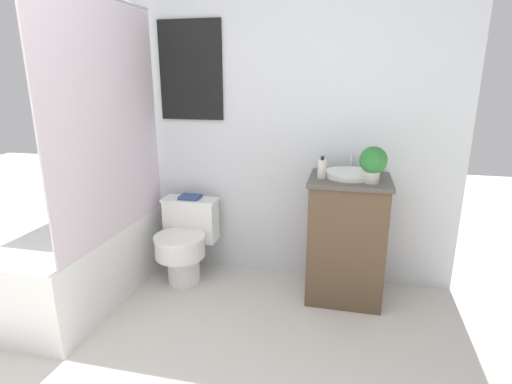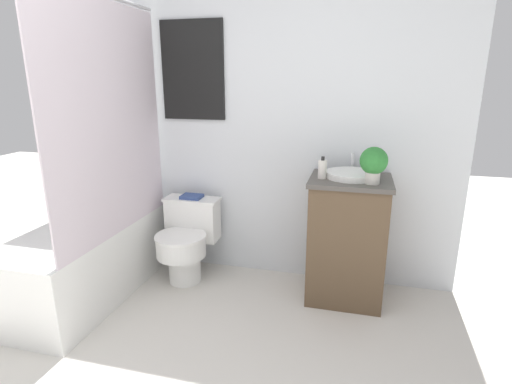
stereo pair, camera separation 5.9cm
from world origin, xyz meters
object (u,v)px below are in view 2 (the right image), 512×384
(sink, at_px, (351,175))
(book_on_tank, at_px, (192,197))
(soap_bottle, at_px, (322,169))
(toilet, at_px, (187,239))
(potted_plant, at_px, (374,163))

(sink, xyz_separation_m, book_on_tank, (-1.18, 0.09, -0.27))
(sink, relative_size, soap_bottle, 2.52)
(toilet, distance_m, potted_plant, 1.48)
(potted_plant, bearing_deg, toilet, 176.23)
(book_on_tank, bearing_deg, potted_plant, -9.29)
(toilet, xyz_separation_m, potted_plant, (1.32, -0.09, 0.68))
(sink, height_order, soap_bottle, soap_bottle)
(sink, distance_m, potted_plant, 0.21)
(sink, distance_m, book_on_tank, 1.22)
(sink, bearing_deg, soap_bottle, -159.71)
(toilet, relative_size, soap_bottle, 4.18)
(soap_bottle, bearing_deg, book_on_tank, 171.11)
(soap_bottle, xyz_separation_m, potted_plant, (0.32, -0.06, 0.07))
(toilet, distance_m, sink, 1.31)
(potted_plant, bearing_deg, soap_bottle, 169.45)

